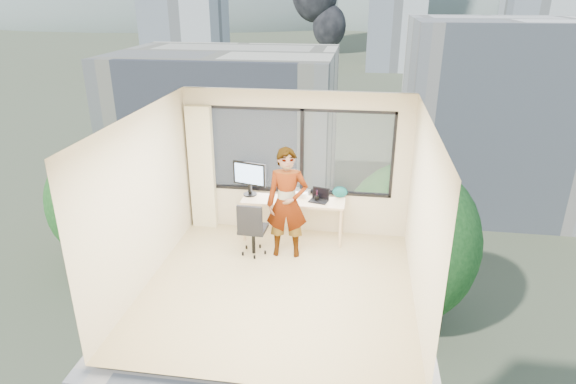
% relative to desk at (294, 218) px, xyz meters
% --- Properties ---
extents(floor, '(4.00, 4.00, 0.01)m').
position_rel_desk_xyz_m(floor, '(0.00, -1.66, -0.38)').
color(floor, tan).
rests_on(floor, ground).
extents(ceiling, '(4.00, 4.00, 0.01)m').
position_rel_desk_xyz_m(ceiling, '(0.00, -1.66, 2.23)').
color(ceiling, white).
rests_on(ceiling, ground).
extents(wall_front, '(4.00, 0.01, 2.60)m').
position_rel_desk_xyz_m(wall_front, '(0.00, -3.66, 0.93)').
color(wall_front, beige).
rests_on(wall_front, ground).
extents(wall_left, '(0.01, 4.00, 2.60)m').
position_rel_desk_xyz_m(wall_left, '(-2.00, -1.66, 0.93)').
color(wall_left, beige).
rests_on(wall_left, ground).
extents(wall_right, '(0.01, 4.00, 2.60)m').
position_rel_desk_xyz_m(wall_right, '(2.00, -1.66, 0.93)').
color(wall_right, beige).
rests_on(wall_right, ground).
extents(window_wall, '(3.30, 0.16, 1.55)m').
position_rel_desk_xyz_m(window_wall, '(0.05, 0.34, 1.15)').
color(window_wall, black).
rests_on(window_wall, ground).
extents(curtain, '(0.45, 0.14, 2.30)m').
position_rel_desk_xyz_m(curtain, '(-1.72, 0.22, 0.77)').
color(curtain, beige).
rests_on(curtain, floor).
extents(desk, '(1.80, 0.60, 0.75)m').
position_rel_desk_xyz_m(desk, '(0.00, 0.00, 0.00)').
color(desk, beige).
rests_on(desk, floor).
extents(chair, '(0.52, 0.52, 0.98)m').
position_rel_desk_xyz_m(chair, '(-0.59, -0.69, 0.11)').
color(chair, black).
rests_on(chair, floor).
extents(person, '(0.72, 0.51, 1.86)m').
position_rel_desk_xyz_m(person, '(-0.02, -0.62, 0.56)').
color(person, '#2D2D33').
rests_on(person, floor).
extents(monitor, '(0.64, 0.29, 0.62)m').
position_rel_desk_xyz_m(monitor, '(-0.80, 0.07, 0.69)').
color(monitor, black).
rests_on(monitor, desk).
extents(game_console, '(0.39, 0.35, 0.08)m').
position_rel_desk_xyz_m(game_console, '(0.07, 0.21, 0.41)').
color(game_console, white).
rests_on(game_console, desk).
extents(laptop, '(0.39, 0.40, 0.20)m').
position_rel_desk_xyz_m(laptop, '(0.45, -0.05, 0.48)').
color(laptop, black).
rests_on(laptop, desk).
extents(cellphone, '(0.12, 0.07, 0.01)m').
position_rel_desk_xyz_m(cellphone, '(0.02, -0.13, 0.38)').
color(cellphone, black).
rests_on(cellphone, desk).
extents(pen_cup, '(0.10, 0.10, 0.09)m').
position_rel_desk_xyz_m(pen_cup, '(0.41, -0.01, 0.42)').
color(pen_cup, black).
rests_on(pen_cup, desk).
extents(handbag, '(0.30, 0.22, 0.21)m').
position_rel_desk_xyz_m(handbag, '(0.80, 0.20, 0.48)').
color(handbag, '#0B4244').
rests_on(handbag, desk).
extents(exterior_ground, '(400.00, 400.00, 0.04)m').
position_rel_desk_xyz_m(exterior_ground, '(0.00, 118.34, -14.38)').
color(exterior_ground, '#515B3D').
rests_on(exterior_ground, ground).
extents(near_bldg_a, '(16.00, 12.00, 14.00)m').
position_rel_desk_xyz_m(near_bldg_a, '(-9.00, 28.34, -7.38)').
color(near_bldg_a, '#F1E8CA').
rests_on(near_bldg_a, exterior_ground).
extents(near_bldg_b, '(14.00, 13.00, 16.00)m').
position_rel_desk_xyz_m(near_bldg_b, '(12.00, 36.34, -6.38)').
color(near_bldg_b, white).
rests_on(near_bldg_b, exterior_ground).
extents(far_tower_a, '(14.00, 14.00, 28.00)m').
position_rel_desk_xyz_m(far_tower_a, '(-35.00, 93.34, -0.38)').
color(far_tower_a, silver).
rests_on(far_tower_a, exterior_ground).
extents(far_tower_b, '(13.00, 13.00, 30.00)m').
position_rel_desk_xyz_m(far_tower_b, '(8.00, 118.34, 0.62)').
color(far_tower_b, silver).
rests_on(far_tower_b, exterior_ground).
extents(far_tower_c, '(15.00, 15.00, 26.00)m').
position_rel_desk_xyz_m(far_tower_c, '(45.00, 138.34, -1.38)').
color(far_tower_c, silver).
rests_on(far_tower_c, exterior_ground).
extents(far_tower_d, '(16.00, 14.00, 22.00)m').
position_rel_desk_xyz_m(far_tower_d, '(-60.00, 148.34, -3.38)').
color(far_tower_d, silver).
rests_on(far_tower_d, exterior_ground).
extents(hill_a, '(288.00, 216.00, 90.00)m').
position_rel_desk_xyz_m(hill_a, '(-120.00, 318.34, -14.38)').
color(hill_a, slate).
rests_on(hill_a, exterior_ground).
extents(hill_b, '(300.00, 220.00, 96.00)m').
position_rel_desk_xyz_m(hill_b, '(100.00, 318.34, -14.38)').
color(hill_b, slate).
rests_on(hill_b, exterior_ground).
extents(tree_a, '(7.00, 7.00, 8.00)m').
position_rel_desk_xyz_m(tree_a, '(-16.00, 20.34, -10.38)').
color(tree_a, '#174718').
rests_on(tree_a, exterior_ground).
extents(tree_b, '(7.60, 7.60, 9.00)m').
position_rel_desk_xyz_m(tree_b, '(4.00, 16.34, -9.88)').
color(tree_b, '#174718').
rests_on(tree_b, exterior_ground).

